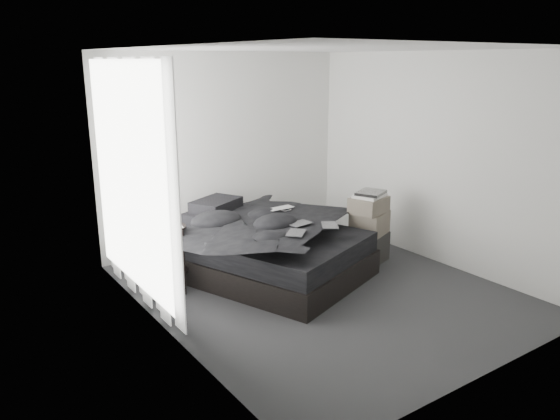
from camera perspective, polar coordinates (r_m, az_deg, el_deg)
floor at (r=6.19m, az=4.26°, el=-8.34°), size 3.60×4.20×0.01m
ceiling at (r=5.67m, az=4.80°, el=16.47°), size 3.60×4.20×0.01m
wall_back at (r=7.51m, az=-5.68°, el=6.23°), size 3.60×0.01×2.60m
wall_front at (r=4.42m, az=21.91°, el=-1.35°), size 3.60×0.01×2.60m
wall_left at (r=4.89m, az=-12.11°, el=0.97°), size 0.01×4.20×2.60m
wall_right at (r=7.05m, az=15.99°, el=5.11°), size 0.01×4.20×2.60m
window_left at (r=5.71m, az=-15.48°, el=3.32°), size 0.02×2.00×2.30m
curtain_left at (r=5.74m, az=-14.96°, el=2.71°), size 0.06×2.12×2.48m
bed at (r=6.56m, az=-1.30°, el=-5.54°), size 2.28×2.59×0.29m
mattress at (r=6.47m, az=-1.31°, el=-3.37°), size 2.19×2.50×0.23m
duvet at (r=6.36m, az=-0.94°, el=-1.41°), size 2.13×2.28×0.25m
pillow_lower at (r=6.88m, az=-7.20°, el=-0.69°), size 0.76×0.64×0.15m
pillow_upper at (r=6.88m, az=-6.70°, el=0.55°), size 0.73×0.64×0.14m
laptop at (r=6.70m, az=0.33°, el=0.68°), size 0.35×0.23×0.03m
comic_a at (r=5.83m, az=1.70°, el=-1.66°), size 0.32×0.31×0.01m
comic_b at (r=6.17m, az=2.09°, el=-0.65°), size 0.29×0.21×0.01m
comic_c at (r=6.12m, az=5.25°, el=-0.78°), size 0.30×0.32×0.01m
side_stand at (r=6.16m, az=-11.49°, el=-5.05°), size 0.52×0.52×0.74m
papers at (r=6.03m, az=-11.57°, el=-1.73°), size 0.32×0.27×0.01m
floor_books at (r=6.37m, az=-7.36°, el=-7.12°), size 0.15×0.20×0.12m
box_lower at (r=7.05m, az=9.11°, el=-3.88°), size 0.60×0.53×0.37m
box_mid at (r=6.95m, az=9.35°, el=-1.34°), size 0.57×0.52×0.28m
box_upper at (r=6.88m, az=9.27°, el=0.54°), size 0.53×0.47×0.20m
art_book_white at (r=6.86m, az=9.35°, el=1.50°), size 0.46×0.41×0.04m
art_book_snake at (r=6.85m, az=9.49°, el=1.80°), size 0.46×0.42×0.03m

